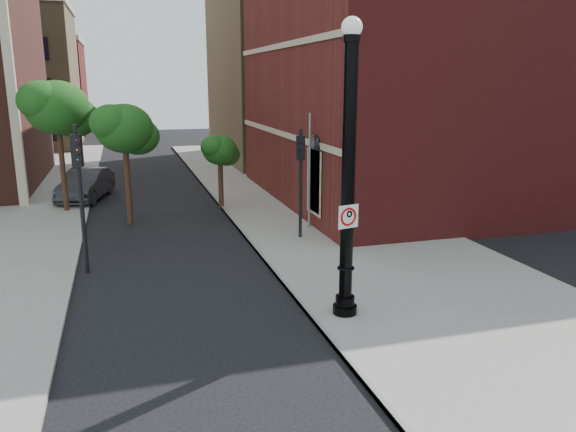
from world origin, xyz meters
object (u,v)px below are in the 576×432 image
object	(u,v)px
traffic_signal_left	(79,175)
traffic_signal_right	(301,166)
no_parking_sign	(348,216)
lamppost	(348,188)
parked_car	(86,185)

from	to	relation	value
traffic_signal_left	traffic_signal_right	distance (m)	7.82
no_parking_sign	lamppost	bearing A→B (deg)	63.77
parked_car	traffic_signal_left	size ratio (longest dim) A/B	1.03
lamppost	traffic_signal_left	distance (m)	8.57
traffic_signal_left	no_parking_sign	bearing A→B (deg)	-28.42
traffic_signal_right	traffic_signal_left	bearing A→B (deg)	-174.32
no_parking_sign	traffic_signal_left	size ratio (longest dim) A/B	0.12
traffic_signal_left	traffic_signal_right	bearing A→B (deg)	25.23
no_parking_sign	parked_car	xyz separation A→B (m)	(-7.08, 17.56, -1.94)
parked_car	traffic_signal_left	distance (m)	12.09
lamppost	no_parking_sign	bearing A→B (deg)	-102.88
no_parking_sign	traffic_signal_right	distance (m)	7.47
traffic_signal_left	traffic_signal_right	size ratio (longest dim) A/B	1.10
lamppost	traffic_signal_right	xyz separation A→B (m)	(1.09, 7.20, -0.56)
lamppost	no_parking_sign	xyz separation A→B (m)	(-0.04, -0.18, -0.68)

